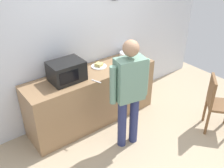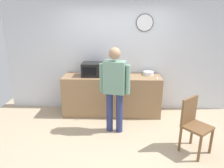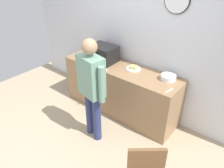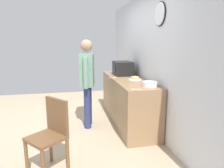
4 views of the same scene
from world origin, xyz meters
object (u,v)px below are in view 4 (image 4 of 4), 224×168
at_px(salad_bowl, 150,84).
at_px(fork_utensil, 112,78).
at_px(spoon_utensil, 136,89).
at_px(microwave, 123,68).
at_px(person_standing, 87,77).
at_px(wooden_chair, 51,132).
at_px(sandwich_plate, 135,79).

relative_size(salad_bowl, fork_utensil, 1.42).
distance_m(salad_bowl, spoon_utensil, 0.34).
bearing_deg(microwave, salad_bowl, 5.52).
bearing_deg(salad_bowl, microwave, -174.48).
relative_size(fork_utensil, person_standing, 0.10).
xyz_separation_m(microwave, person_standing, (0.51, -0.83, -0.09)).
height_order(salad_bowl, wooden_chair, salad_bowl).
bearing_deg(microwave, person_standing, -58.57).
height_order(microwave, sandwich_plate, microwave).
height_order(salad_bowl, spoon_utensil, salad_bowl).
distance_m(microwave, salad_bowl, 1.28).
distance_m(microwave, wooden_chair, 2.39).
bearing_deg(sandwich_plate, fork_utensil, -129.64).
bearing_deg(salad_bowl, wooden_chair, -69.45).
relative_size(salad_bowl, person_standing, 0.14).
bearing_deg(spoon_utensil, person_standing, -144.21).
height_order(microwave, person_standing, person_standing).
bearing_deg(microwave, fork_utensil, -43.71).
relative_size(salad_bowl, wooden_chair, 0.26).
distance_m(fork_utensil, wooden_chair, 1.93).
distance_m(sandwich_plate, fork_utensil, 0.49).
distance_m(microwave, spoon_utensil, 1.45).
distance_m(microwave, person_standing, 0.98).
distance_m(sandwich_plate, spoon_utensil, 0.83).
distance_m(spoon_utensil, wooden_chair, 1.38).
bearing_deg(salad_bowl, sandwich_plate, -175.81).
bearing_deg(wooden_chair, sandwich_plate, 128.98).
bearing_deg(person_standing, wooden_chair, -23.71).
relative_size(salad_bowl, spoon_utensil, 1.42).
relative_size(spoon_utensil, person_standing, 0.10).
xyz_separation_m(fork_utensil, spoon_utensil, (1.11, 0.13, 0.00)).
bearing_deg(wooden_chair, spoon_utensil, 108.35).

